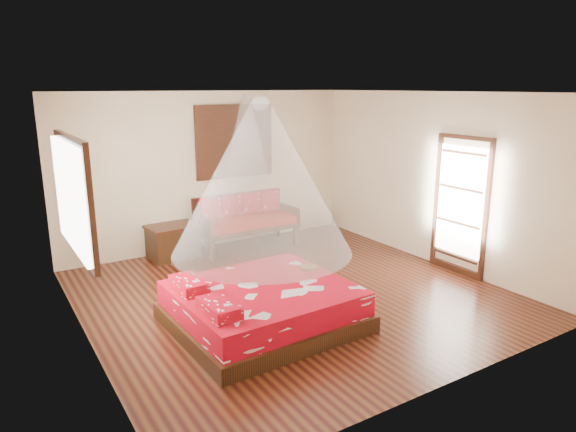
{
  "coord_description": "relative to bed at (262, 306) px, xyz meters",
  "views": [
    {
      "loc": [
        -3.66,
        -5.76,
        2.88
      ],
      "look_at": [
        -0.05,
        0.02,
        1.15
      ],
      "focal_mm": 32.0,
      "sensor_mm": 36.0,
      "label": 1
    }
  ],
  "objects": [
    {
      "name": "room",
      "position": [
        0.84,
        0.63,
        1.15
      ],
      "size": [
        5.54,
        5.54,
        2.84
      ],
      "color": "black",
      "rests_on": "ground"
    },
    {
      "name": "wine_tray",
      "position": [
        0.86,
        0.24,
        0.3
      ],
      "size": [
        0.24,
        0.24,
        0.2
      ],
      "rotation": [
        0.0,
        0.0,
        -0.03
      ],
      "color": "brown",
      "rests_on": "bed"
    },
    {
      "name": "mosquito_net_main",
      "position": [
        0.02,
        0.0,
        1.6
      ],
      "size": [
        2.14,
        2.14,
        1.8
      ],
      "primitive_type": "cone",
      "color": "white",
      "rests_on": "ceiling"
    },
    {
      "name": "bed",
      "position": [
        0.0,
        0.0,
        0.0
      ],
      "size": [
        2.19,
        1.99,
        0.64
      ],
      "rotation": [
        0.0,
        0.0,
        0.03
      ],
      "color": "black",
      "rests_on": "floor"
    },
    {
      "name": "shutter_panel",
      "position": [
        1.33,
        3.34,
        1.65
      ],
      "size": [
        1.52,
        0.06,
        1.32
      ],
      "color": "black",
      "rests_on": "wall_back"
    },
    {
      "name": "window_left",
      "position": [
        -1.87,
        0.83,
        1.45
      ],
      "size": [
        0.1,
        1.74,
        1.34
      ],
      "color": "black",
      "rests_on": "wall_left"
    },
    {
      "name": "mosquito_net_daybed",
      "position": [
        1.33,
        2.88,
        1.75
      ],
      "size": [
        0.83,
        0.83,
        1.5
      ],
      "primitive_type": "cone",
      "color": "white",
      "rests_on": "ceiling"
    },
    {
      "name": "daybed",
      "position": [
        1.33,
        3.01,
        0.27
      ],
      "size": [
        1.81,
        0.8,
        0.95
      ],
      "color": "black",
      "rests_on": "floor"
    },
    {
      "name": "glazed_door",
      "position": [
        3.55,
        0.03,
        0.82
      ],
      "size": [
        0.08,
        1.02,
        2.16
      ],
      "color": "black",
      "rests_on": "floor"
    },
    {
      "name": "storage_chest",
      "position": [
        -0.03,
        3.08,
        0.04
      ],
      "size": [
        0.88,
        0.68,
        0.57
      ],
      "rotation": [
        0.0,
        0.0,
        0.08
      ],
      "color": "black",
      "rests_on": "floor"
    }
  ]
}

